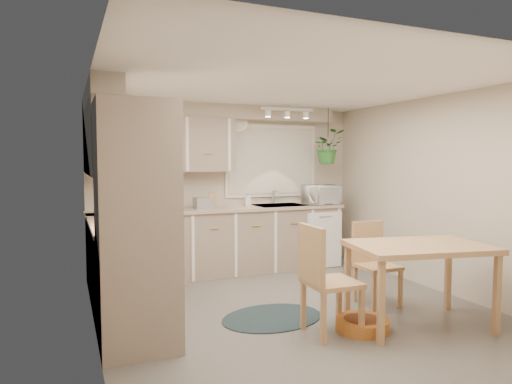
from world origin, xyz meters
TOP-DOWN VIEW (x-y plane):
  - floor at (0.00, 0.00)m, footprint 4.20×4.20m
  - ceiling at (0.00, 0.00)m, footprint 4.20×4.20m
  - wall_back at (0.00, 2.10)m, footprint 4.00×0.04m
  - wall_front at (0.00, -2.10)m, footprint 4.00×0.04m
  - wall_left at (-2.00, 0.00)m, footprint 0.04×4.20m
  - wall_right at (2.00, 0.00)m, footprint 0.04×4.20m
  - base_cab_left at (-1.70, 0.88)m, footprint 0.60×1.85m
  - base_cab_back at (-0.20, 1.80)m, footprint 3.60×0.60m
  - counter_left at (-1.69, 0.88)m, footprint 0.64×1.89m
  - counter_back at (-0.20, 1.79)m, footprint 3.64×0.64m
  - oven_stack at (-1.68, -0.38)m, footprint 0.65×0.65m
  - wall_oven_face at (-1.35, -0.38)m, footprint 0.02×0.56m
  - upper_cab_left at (-1.82, 1.00)m, footprint 0.35×2.00m
  - upper_cab_back at (-1.00, 1.93)m, footprint 2.00×0.35m
  - soffit_left at (-1.85, 1.00)m, footprint 0.30×2.00m
  - soffit_back at (-0.20, 1.95)m, footprint 3.60×0.30m
  - cooktop at (-1.68, 0.30)m, footprint 0.52×0.58m
  - range_hood at (-1.70, 0.30)m, footprint 0.40×0.60m
  - window_blinds at (0.70, 2.07)m, footprint 1.40×0.02m
  - window_frame at (0.70, 2.08)m, footprint 1.50×0.02m
  - sink at (0.70, 1.80)m, footprint 0.70×0.48m
  - dishwasher_front at (1.30, 1.49)m, footprint 0.58×0.02m
  - track_light_bar at (0.70, 1.55)m, footprint 0.80×0.04m
  - wall_clock at (0.15, 2.07)m, footprint 0.30×0.03m
  - dining_table at (0.91, -0.89)m, footprint 1.41×1.08m
  - chair_left at (0.02, -0.74)m, footprint 0.49×0.49m
  - chair_back at (0.96, -0.20)m, footprint 0.43×0.43m
  - braided_rug at (-0.31, -0.15)m, footprint 1.17×0.93m
  - pet_bed at (0.33, -0.79)m, footprint 0.57×0.57m
  - microwave at (1.36, 1.70)m, footprint 0.55×0.35m
  - soap_bottle at (0.25, 1.95)m, footprint 0.09×0.19m
  - hanging_plant at (1.47, 1.70)m, footprint 0.52×0.57m
  - coffee_maker at (-1.01, 1.80)m, footprint 0.21×0.25m
  - toaster at (-0.46, 1.82)m, footprint 0.27×0.18m
  - knife_block at (-0.33, 1.85)m, footprint 0.12×0.12m

SIDE VIEW (x-z plane):
  - floor at x=0.00m, z-range 0.00..0.00m
  - braided_rug at x=-0.31m, z-range 0.00..0.01m
  - pet_bed at x=0.33m, z-range 0.00..0.12m
  - dining_table at x=0.91m, z-range 0.00..0.80m
  - dishwasher_front at x=1.30m, z-range 0.01..0.84m
  - base_cab_left at x=-1.70m, z-range 0.00..0.90m
  - base_cab_back at x=-0.20m, z-range 0.00..0.90m
  - chair_back at x=0.96m, z-range 0.00..0.91m
  - chair_left at x=0.02m, z-range 0.00..1.02m
  - sink at x=0.70m, z-range 0.85..0.95m
  - counter_left at x=-1.69m, z-range 0.90..0.94m
  - counter_back at x=-0.20m, z-range 0.90..0.94m
  - cooktop at x=-1.68m, z-range 0.93..0.95m
  - soap_bottle at x=0.25m, z-range 0.94..1.03m
  - toaster at x=-0.46m, z-range 0.94..1.09m
  - knife_block at x=-0.33m, z-range 0.94..1.16m
  - oven_stack at x=-1.68m, z-range 0.00..2.10m
  - wall_oven_face at x=-1.35m, z-range 0.76..1.34m
  - coffee_maker at x=-1.01m, z-range 0.94..1.28m
  - microwave at x=1.36m, z-range 0.94..1.29m
  - wall_back at x=0.00m, z-range 0.00..2.40m
  - wall_front at x=0.00m, z-range 0.00..2.40m
  - wall_left at x=-2.00m, z-range 0.00..2.40m
  - wall_right at x=2.00m, z-range 0.00..2.40m
  - range_hood at x=-1.70m, z-range 1.33..1.47m
  - window_blinds at x=0.70m, z-range 1.10..2.10m
  - window_frame at x=0.70m, z-range 1.05..2.15m
  - hanging_plant at x=1.47m, z-range 1.55..1.96m
  - upper_cab_left at x=-1.82m, z-range 1.45..2.20m
  - upper_cab_back at x=-1.00m, z-range 1.45..2.20m
  - wall_clock at x=0.15m, z-range 2.03..2.33m
  - soffit_left at x=-1.85m, z-range 2.20..2.40m
  - soffit_back at x=-0.20m, z-range 2.20..2.40m
  - track_light_bar at x=0.70m, z-range 2.31..2.35m
  - ceiling at x=0.00m, z-range 2.40..2.40m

